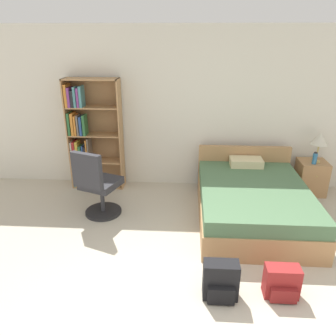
% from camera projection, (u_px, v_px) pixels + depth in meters
% --- Properties ---
extents(wall_back, '(9.00, 0.06, 2.60)m').
position_uv_depth(wall_back, '(201.00, 110.00, 5.32)').
color(wall_back, silver).
rests_on(wall_back, ground_plane).
extents(bookshelf, '(0.87, 0.31, 1.82)m').
position_uv_depth(bookshelf, '(88.00, 135.00, 5.38)').
color(bookshelf, '#AD7F51').
rests_on(bookshelf, ground_plane).
extents(bed, '(1.47, 2.00, 0.78)m').
position_uv_depth(bed, '(252.00, 200.00, 4.62)').
color(bed, '#AD7F51').
rests_on(bed, ground_plane).
extents(office_chair, '(0.63, 0.69, 1.02)m').
position_uv_depth(office_chair, '(97.00, 186.00, 4.58)').
color(office_chair, '#232326').
rests_on(office_chair, ground_plane).
extents(nightstand, '(0.44, 0.43, 0.55)m').
position_uv_depth(nightstand, '(311.00, 177.00, 5.35)').
color(nightstand, '#AD7F51').
rests_on(nightstand, ground_plane).
extents(table_lamp, '(0.27, 0.27, 0.48)m').
position_uv_depth(table_lamp, '(320.00, 139.00, 5.09)').
color(table_lamp, tan).
rests_on(table_lamp, nightstand).
extents(water_bottle, '(0.07, 0.07, 0.19)m').
position_uv_depth(water_bottle, '(315.00, 158.00, 5.12)').
color(water_bottle, teal).
rests_on(water_bottle, nightstand).
extents(backpack_red, '(0.34, 0.23, 0.34)m').
position_uv_depth(backpack_red, '(282.00, 283.00, 3.25)').
color(backpack_red, maroon).
rests_on(backpack_red, ground_plane).
extents(backpack_black, '(0.35, 0.23, 0.40)m').
position_uv_depth(backpack_black, '(221.00, 281.00, 3.22)').
color(backpack_black, black).
rests_on(backpack_black, ground_plane).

